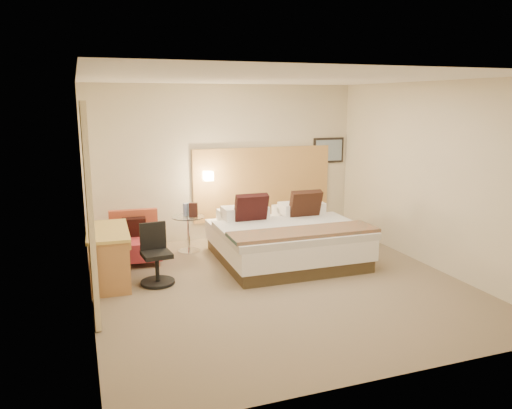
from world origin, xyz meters
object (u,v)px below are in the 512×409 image
object	(u,v)px
bed	(285,239)
desk	(110,241)
desk_chair	(156,259)
lounge_chair	(135,242)
side_table	(189,232)

from	to	relation	value
bed	desk	world-z (taller)	bed
desk	desk_chair	distance (m)	0.67
desk	bed	bearing A→B (deg)	2.13
lounge_chair	desk_chair	bearing A→B (deg)	-80.83
lounge_chair	desk_chair	distance (m)	1.03
bed	desk_chair	bearing A→B (deg)	-170.19
bed	side_table	size ratio (longest dim) A/B	3.29
bed	desk	xyz separation A→B (m)	(-2.60, -0.10, 0.25)
lounge_chair	desk_chair	world-z (taller)	desk_chair
lounge_chair	side_table	world-z (taller)	lounge_chair
lounge_chair	side_table	bearing A→B (deg)	15.66
side_table	desk_chair	distance (m)	1.45
bed	lounge_chair	distance (m)	2.29
desk	desk_chair	world-z (taller)	desk_chair
bed	desk	bearing A→B (deg)	-177.87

